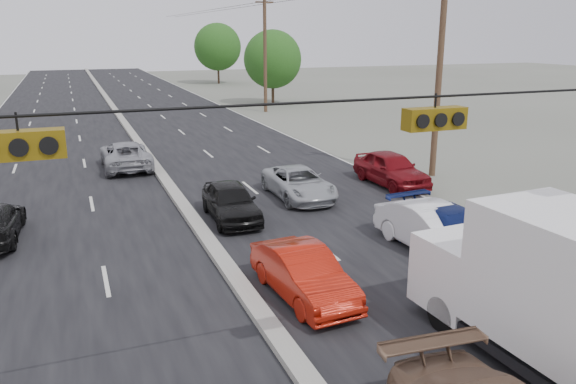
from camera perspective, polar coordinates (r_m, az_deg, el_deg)
name	(u,v)px	position (r m, az deg, el deg)	size (l,w,h in m)	color
road_surface	(136,140)	(38.23, -15.21, 5.09)	(20.00, 160.00, 0.02)	black
center_median	(136,139)	(38.22, -15.23, 5.24)	(0.50, 160.00, 0.20)	gray
utility_pole_right_b	(439,70)	(27.84, 15.13, 11.90)	(1.60, 0.30, 10.00)	#422D1E
utility_pole_right_c	(265,53)	(50.21, -2.35, 13.93)	(1.60, 0.30, 10.00)	#422D1E
traffic_signals	(429,116)	(9.21, 14.16, 7.47)	(25.00, 0.30, 0.54)	black
tree_right_mid	(273,59)	(55.79, -1.57, 13.33)	(5.60, 5.60, 7.14)	#382619
tree_right_far	(218,47)	(79.97, -7.17, 14.42)	(6.40, 6.40, 8.16)	#382619
box_truck	(567,296)	(12.54, 26.52, -9.45)	(2.66, 6.85, 3.42)	black
red_sedan	(303,274)	(14.87, 1.57, -8.34)	(1.41, 4.06, 1.34)	#AD190A
queue_car_a	(231,202)	(21.03, -5.83, -1.00)	(1.65, 4.11, 1.40)	black
queue_car_b	(433,229)	(18.50, 14.49, -3.68)	(1.56, 4.48, 1.48)	white
queue_car_c	(299,184)	(23.72, 1.10, 0.86)	(2.10, 4.56, 1.27)	#A4A7AB
queue_car_d	(452,232)	(18.50, 16.29, -3.88)	(2.02, 4.97, 1.44)	navy
queue_car_e	(391,169)	(26.13, 10.44, 2.32)	(1.82, 4.53, 1.54)	maroon
oncoming_far	(126,155)	(30.15, -16.18, 3.61)	(2.32, 5.04, 1.40)	#96979D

